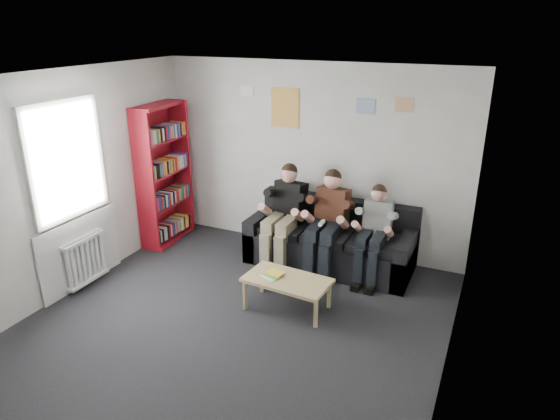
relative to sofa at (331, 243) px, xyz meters
name	(u,v)px	position (x,y,z in m)	size (l,w,h in m)	color
room_shell	(220,219)	(-0.49, -2.07, 1.04)	(5.00, 5.00, 5.00)	black
sofa	(331,243)	(0.00, 0.00, 0.00)	(2.25, 0.92, 0.87)	black
bookshelf	(164,175)	(-2.55, -0.26, 0.73)	(0.31, 0.94, 2.10)	maroon
coffee_table	(287,282)	(-0.08, -1.33, 0.03)	(0.99, 0.54, 0.39)	tan
game_cases	(273,275)	(-0.26, -1.35, 0.10)	(0.23, 0.20, 0.05)	silver
person_left	(284,216)	(-0.63, -0.21, 0.37)	(0.43, 0.91, 1.38)	black
person_middle	(327,223)	(0.00, -0.21, 0.37)	(0.42, 0.90, 1.38)	#4F281A
person_right	(373,234)	(0.63, -0.20, 0.32)	(0.36, 0.78, 1.26)	white
radiator	(86,260)	(-2.64, -1.87, 0.04)	(0.10, 0.64, 0.60)	white
window	(74,209)	(-2.71, -1.87, 0.72)	(0.05, 1.30, 2.36)	white
poster_large	(285,108)	(-0.89, 0.41, 1.74)	(0.42, 0.01, 0.55)	#CAC847
poster_blue	(366,106)	(0.26, 0.41, 1.84)	(0.25, 0.01, 0.20)	#3972C2
poster_pink	(404,105)	(0.76, 0.41, 1.89)	(0.22, 0.01, 0.18)	#B83989
poster_sign	(247,91)	(-1.49, 0.41, 1.94)	(0.20, 0.01, 0.14)	white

